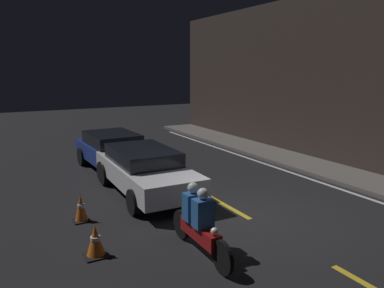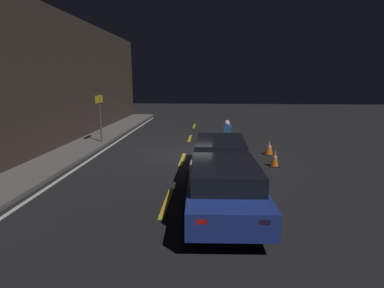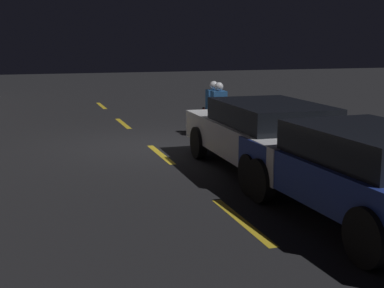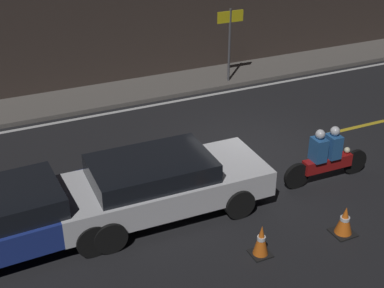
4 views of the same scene
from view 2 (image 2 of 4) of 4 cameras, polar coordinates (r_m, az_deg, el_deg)
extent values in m
plane|color=black|center=(13.39, -1.47, -1.79)|extent=(56.00, 56.00, 0.00)
cube|color=#605B56|center=(14.67, -21.22, -1.12)|extent=(28.00, 1.85, 0.13)
cube|color=#382D28|center=(14.82, -26.01, 10.87)|extent=(28.00, 0.30, 6.41)
cube|color=gold|center=(8.20, -4.90, -11.08)|extent=(2.00, 0.14, 0.01)
cube|color=gold|center=(12.43, -1.87, -2.89)|extent=(2.00, 0.14, 0.01)
cube|color=gold|center=(16.80, -0.42, 1.10)|extent=(2.00, 0.14, 0.01)
cube|color=gold|center=(21.23, 0.43, 3.43)|extent=(2.00, 0.14, 0.01)
cube|color=silver|center=(14.24, -16.91, -1.47)|extent=(25.20, 0.14, 0.01)
cube|color=navy|center=(7.43, 6.04, -8.53)|extent=(4.10, 1.89, 0.55)
cube|color=black|center=(7.08, 6.27, -5.41)|extent=(2.28, 1.65, 0.42)
cube|color=red|center=(5.53, 1.81, -14.49)|extent=(0.07, 0.20, 0.10)
cube|color=red|center=(5.66, 13.64, -14.21)|extent=(0.07, 0.20, 0.10)
cylinder|color=black|center=(8.68, -0.29, -7.32)|extent=(0.68, 0.21, 0.68)
cylinder|color=black|center=(8.80, 10.86, -7.27)|extent=(0.68, 0.21, 0.68)
cylinder|color=black|center=(6.38, -0.90, -14.84)|extent=(0.68, 0.21, 0.68)
cylinder|color=black|center=(6.54, 14.55, -14.53)|extent=(0.68, 0.21, 0.68)
cube|color=silver|center=(10.29, 5.35, -2.61)|extent=(4.50, 1.82, 0.57)
cube|color=black|center=(9.96, 5.43, -0.22)|extent=(2.48, 1.61, 0.41)
cube|color=red|center=(8.14, 1.56, -5.53)|extent=(0.06, 0.20, 0.10)
cube|color=red|center=(8.16, 9.58, -5.65)|extent=(0.06, 0.20, 0.10)
cylinder|color=black|center=(11.72, 1.06, -2.16)|extent=(0.66, 0.19, 0.66)
cylinder|color=black|center=(11.75, 9.41, -2.30)|extent=(0.66, 0.19, 0.66)
cylinder|color=black|center=(9.07, 0.00, -6.50)|extent=(0.66, 0.19, 0.66)
cylinder|color=black|center=(9.10, 10.85, -6.66)|extent=(0.66, 0.19, 0.66)
cylinder|color=black|center=(15.00, 6.54, 0.87)|extent=(0.62, 0.09, 0.62)
cylinder|color=black|center=(13.40, 6.75, -0.50)|extent=(0.62, 0.11, 0.62)
cube|color=maroon|center=(14.17, 6.65, 0.81)|extent=(1.25, 0.26, 0.30)
sphere|color=#F2EABF|center=(14.64, 6.61, 2.10)|extent=(0.14, 0.14, 0.14)
cube|color=#265999|center=(14.19, 6.68, 2.58)|extent=(0.29, 0.37, 0.55)
sphere|color=silver|center=(14.13, 6.72, 4.12)|extent=(0.22, 0.22, 0.22)
cube|color=#265999|center=(13.79, 6.74, 2.30)|extent=(0.29, 0.37, 0.55)
sphere|color=silver|center=(13.73, 6.78, 3.88)|extent=(0.22, 0.22, 0.22)
cube|color=black|center=(11.82, 15.41, -4.08)|extent=(0.38, 0.38, 0.03)
cone|color=orange|center=(11.73, 15.51, -2.51)|extent=(0.30, 0.30, 0.64)
cylinder|color=white|center=(11.72, 15.52, -2.36)|extent=(0.16, 0.16, 0.08)
cube|color=black|center=(13.59, 14.41, -1.91)|extent=(0.45, 0.45, 0.03)
cone|color=orange|center=(13.52, 14.48, -0.61)|extent=(0.35, 0.35, 0.60)
cylinder|color=white|center=(13.51, 14.49, -0.49)|extent=(0.19, 0.19, 0.07)
cylinder|color=#4C4C51|center=(15.79, -17.06, 4.74)|extent=(0.08, 0.08, 2.40)
cube|color=yellow|center=(15.71, -17.28, 8.17)|extent=(0.90, 0.05, 0.36)
camera|label=1|loc=(20.16, 15.87, 12.64)|focal=35.00mm
camera|label=3|loc=(4.10, -69.36, -7.32)|focal=50.00mm
camera|label=4|loc=(11.80, 61.75, 22.95)|focal=50.00mm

